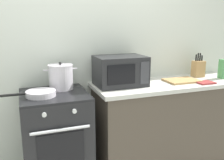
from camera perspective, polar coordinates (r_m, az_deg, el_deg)
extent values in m
cube|color=silver|center=(2.76, -0.95, 6.81)|extent=(4.40, 0.10, 2.50)
cube|color=#4C4238|center=(2.92, 12.81, -9.64)|extent=(1.64, 0.56, 0.88)
cube|color=beige|center=(2.78, 13.28, -0.83)|extent=(1.70, 0.60, 0.04)
cube|color=black|center=(2.49, -12.59, -13.44)|extent=(0.60, 0.60, 0.90)
cube|color=black|center=(2.33, -13.14, -3.23)|extent=(0.60, 0.60, 0.02)
cube|color=black|center=(2.19, -11.56, -15.21)|extent=(0.39, 0.01, 0.28)
cylinder|color=silver|center=(2.09, -11.67, -11.17)|extent=(0.48, 0.02, 0.02)
cylinder|color=silver|center=(2.04, -15.28, -7.70)|extent=(0.04, 0.02, 0.04)
cylinder|color=silver|center=(2.07, -8.62, -7.08)|extent=(0.04, 0.02, 0.04)
cylinder|color=silver|center=(2.44, -11.64, 0.56)|extent=(0.23, 0.23, 0.23)
cylinder|color=silver|center=(2.42, -11.77, 3.32)|extent=(0.24, 0.24, 0.01)
sphere|color=black|center=(2.41, -11.79, 3.79)|extent=(0.03, 0.03, 0.03)
cylinder|color=silver|center=(2.41, -14.90, 2.16)|extent=(0.05, 0.01, 0.01)
cylinder|color=silver|center=(2.45, -8.59, 2.61)|extent=(0.05, 0.01, 0.01)
cylinder|color=silver|center=(2.26, -15.99, -2.99)|extent=(0.26, 0.26, 0.05)
cylinder|color=black|center=(2.25, -21.81, -3.19)|extent=(0.20, 0.02, 0.02)
cube|color=#232326|center=(2.53, 1.87, 2.13)|extent=(0.50, 0.36, 0.30)
cube|color=black|center=(2.34, 2.20, 1.24)|extent=(0.28, 0.01, 0.19)
cube|color=#38383D|center=(2.44, 7.52, 1.63)|extent=(0.09, 0.01, 0.22)
cube|color=tan|center=(2.83, 15.69, -0.11)|extent=(0.36, 0.26, 0.02)
cube|color=tan|center=(3.11, 19.15, 2.42)|extent=(0.13, 0.10, 0.19)
cylinder|color=black|center=(3.07, 18.72, 4.84)|extent=(0.02, 0.02, 0.08)
cylinder|color=black|center=(3.08, 19.14, 4.99)|extent=(0.02, 0.02, 0.09)
cylinder|color=black|center=(3.10, 19.54, 5.00)|extent=(0.02, 0.02, 0.09)
cylinder|color=black|center=(3.12, 19.92, 4.76)|extent=(0.02, 0.02, 0.06)
cube|color=#4C9356|center=(3.13, 24.14, 2.32)|extent=(0.08, 0.08, 0.22)
cube|color=#993333|center=(2.82, 20.60, -0.55)|extent=(0.18, 0.14, 0.02)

